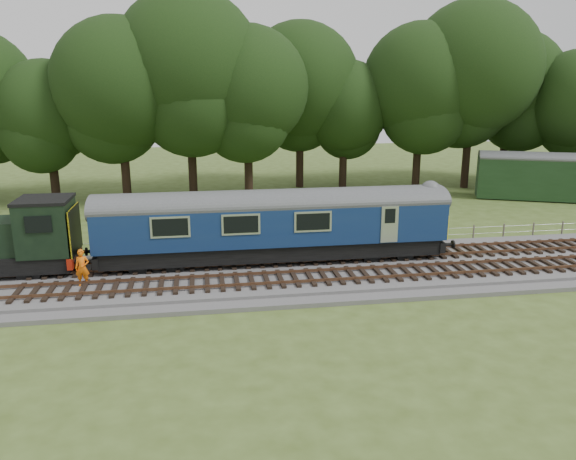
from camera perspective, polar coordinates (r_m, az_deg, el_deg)
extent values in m
plane|color=#42561F|center=(29.56, 8.30, -4.12)|extent=(120.00, 120.00, 0.00)
cube|color=#4C4C4F|center=(29.50, 8.31, -3.80)|extent=(70.00, 7.00, 0.35)
cube|color=brown|center=(30.03, 7.95, -2.82)|extent=(66.50, 0.07, 0.14)
cube|color=brown|center=(31.34, 7.19, -2.04)|extent=(66.50, 0.07, 0.14)
cube|color=brown|center=(27.32, 9.77, -4.69)|extent=(66.50, 0.07, 0.14)
cube|color=brown|center=(28.61, 8.86, -3.75)|extent=(66.50, 0.07, 0.14)
cube|color=black|center=(29.53, -1.46, -1.82)|extent=(17.46, 2.52, 0.85)
cube|color=navy|center=(29.15, -1.48, 0.86)|extent=(18.00, 2.80, 2.05)
cube|color=yellow|center=(31.68, 14.92, 0.80)|extent=(0.06, 2.74, 1.30)
cube|color=black|center=(30.92, 9.64, -1.65)|extent=(2.60, 2.00, 0.55)
cube|color=black|center=(29.44, -13.12, -2.68)|extent=(2.60, 2.00, 0.55)
cube|color=black|center=(29.83, -23.33, 0.30)|extent=(2.40, 2.55, 2.60)
cube|color=#A51D0C|center=(29.96, -20.83, -2.57)|extent=(0.25, 2.60, 0.55)
cube|color=yellow|center=(29.57, -20.81, 0.03)|extent=(0.06, 2.55, 2.30)
imported|color=orange|center=(27.59, -20.18, -3.61)|extent=(0.65, 0.43, 1.75)
cube|color=#173317|center=(51.56, 27.06, 4.59)|extent=(14.85, 8.28, 3.39)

